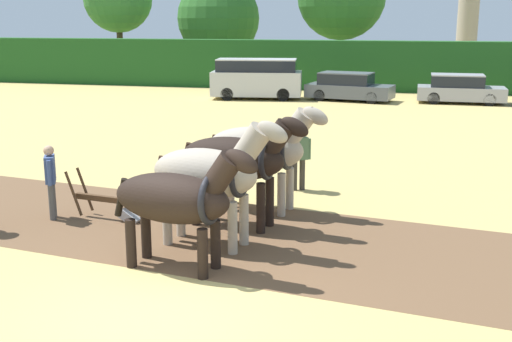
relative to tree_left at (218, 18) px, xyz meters
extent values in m
plane|color=tan|center=(10.30, -37.04, -4.24)|extent=(240.00, 240.00, 0.00)
cube|color=brown|center=(5.00, -32.77, -4.23)|extent=(35.77, 9.30, 0.01)
cube|color=#1E511E|center=(10.30, -6.14, -2.77)|extent=(64.28, 1.51, 2.94)
cylinder|color=#423323|center=(-7.08, -1.40, -2.08)|extent=(0.44, 0.44, 4.31)
cylinder|color=#4C3823|center=(0.00, 0.00, -2.92)|extent=(0.44, 0.44, 2.63)
sphere|color=#2D6628|center=(0.00, 0.00, 0.01)|extent=(5.88, 5.88, 5.88)
cylinder|color=#4C3823|center=(8.90, -1.19, -2.18)|extent=(0.44, 0.44, 4.11)
cylinder|color=gray|center=(18.71, 23.14, -0.98)|extent=(2.03, 2.03, 6.52)
ellipsoid|color=black|center=(10.01, -35.38, -2.99)|extent=(2.23, 1.19, 0.86)
cylinder|color=black|center=(10.73, -35.23, -3.81)|extent=(0.18, 0.18, 0.86)
cylinder|color=black|center=(10.66, -35.72, -3.81)|extent=(0.18, 0.18, 0.86)
cylinder|color=black|center=(9.37, -35.04, -3.81)|extent=(0.18, 0.18, 0.86)
cylinder|color=black|center=(9.30, -35.53, -3.81)|extent=(0.18, 0.18, 0.86)
cylinder|color=black|center=(10.91, -35.51, -2.52)|extent=(0.81, 0.51, 0.85)
ellipsoid|color=black|center=(11.29, -35.56, -2.24)|extent=(0.71, 0.35, 0.54)
cube|color=black|center=(11.08, -35.53, -2.34)|extent=(0.40, 0.13, 0.53)
cylinder|color=black|center=(9.02, -35.24, -3.08)|extent=(0.31, 0.16, 0.71)
torus|color=black|center=(10.75, -35.49, -2.92)|extent=(0.23, 0.88, 0.88)
ellipsoid|color=#B2A38E|center=(10.19, -34.13, -2.83)|extent=(2.20, 1.25, 0.92)
cylinder|color=#B2A38E|center=(10.90, -33.96, -3.74)|extent=(0.18, 0.18, 0.99)
cylinder|color=#B2A38E|center=(10.82, -34.49, -3.74)|extent=(0.18, 0.18, 0.99)
cylinder|color=#B2A38E|center=(9.55, -33.77, -3.74)|extent=(0.18, 0.18, 0.99)
cylinder|color=#B2A38E|center=(9.48, -34.30, -3.74)|extent=(0.18, 0.18, 0.99)
cylinder|color=#B2A38E|center=(11.07, -34.26, -2.30)|extent=(0.92, 0.55, 0.98)
ellipsoid|color=#B2A38E|center=(11.52, -34.32, -1.97)|extent=(0.71, 0.35, 0.54)
cube|color=black|center=(11.27, -34.28, -2.10)|extent=(0.46, 0.14, 0.62)
cylinder|color=black|center=(9.21, -33.99, -2.93)|extent=(0.31, 0.16, 0.71)
torus|color=black|center=(10.91, -34.23, -2.76)|extent=(0.24, 0.94, 0.94)
ellipsoid|color=black|center=(10.36, -32.88, -2.81)|extent=(2.36, 1.23, 0.88)
cylinder|color=black|center=(11.12, -32.73, -3.72)|extent=(0.18, 0.18, 1.04)
cylinder|color=black|center=(11.05, -33.23, -3.72)|extent=(0.18, 0.18, 1.04)
cylinder|color=black|center=(9.68, -32.53, -3.72)|extent=(0.18, 0.18, 1.04)
cylinder|color=black|center=(9.60, -33.03, -3.72)|extent=(0.18, 0.18, 1.04)
cylinder|color=black|center=(11.31, -33.02, -2.35)|extent=(0.81, 0.52, 0.84)
ellipsoid|color=black|center=(11.69, -33.07, -2.07)|extent=(0.71, 0.35, 0.54)
cube|color=black|center=(11.48, -33.04, -2.16)|extent=(0.39, 0.13, 0.52)
cylinder|color=black|center=(9.31, -32.73, -2.90)|extent=(0.31, 0.16, 0.71)
torus|color=black|center=(11.15, -32.99, -2.74)|extent=(0.23, 0.90, 0.89)
ellipsoid|color=#B2A38E|center=(10.54, -31.63, -2.84)|extent=(2.36, 1.32, 0.97)
cylinder|color=#B2A38E|center=(11.30, -31.46, -3.76)|extent=(0.18, 0.18, 0.96)
cylinder|color=#B2A38E|center=(11.22, -32.01, -3.76)|extent=(0.18, 0.18, 0.96)
cylinder|color=#B2A38E|center=(9.86, -31.25, -3.76)|extent=(0.18, 0.18, 0.96)
cylinder|color=#B2A38E|center=(9.78, -31.81, -3.76)|extent=(0.18, 0.18, 0.96)
cylinder|color=#B2A38E|center=(11.49, -31.77, -2.33)|extent=(0.90, 0.57, 0.93)
ellipsoid|color=#B2A38E|center=(11.90, -31.82, -2.03)|extent=(0.71, 0.35, 0.54)
cube|color=black|center=(11.67, -31.79, -2.12)|extent=(0.43, 0.14, 0.57)
cylinder|color=black|center=(9.48, -31.48, -2.94)|extent=(0.31, 0.16, 0.71)
torus|color=black|center=(11.32, -31.74, -2.77)|extent=(0.24, 0.98, 0.98)
cube|color=#4C331E|center=(7.60, -33.13, -3.79)|extent=(1.47, 0.30, 0.12)
cube|color=#939399|center=(8.19, -33.21, -4.14)|extent=(0.50, 0.26, 0.39)
cylinder|color=#4C331E|center=(6.98, -32.84, -3.69)|extent=(0.40, 0.11, 0.96)
cylinder|color=#4C331E|center=(6.92, -33.24, -3.69)|extent=(0.40, 0.11, 0.96)
cylinder|color=#4C4C4C|center=(6.43, -33.27, -3.83)|extent=(0.14, 0.14, 0.81)
cylinder|color=#4C4C4C|center=(6.53, -33.46, -3.83)|extent=(0.14, 0.14, 0.81)
cube|color=#3D5184|center=(6.48, -33.36, -3.14)|extent=(0.40, 0.51, 0.57)
sphere|color=tan|center=(6.48, -33.36, -2.74)|extent=(0.22, 0.22, 0.22)
cylinder|color=#3D5184|center=(6.34, -33.11, -3.16)|extent=(0.09, 0.09, 0.54)
cylinder|color=#3D5184|center=(6.61, -33.61, -3.16)|extent=(0.09, 0.09, 0.54)
cylinder|color=#38332D|center=(11.29, -29.71, -3.84)|extent=(0.14, 0.14, 0.78)
cylinder|color=#38332D|center=(11.10, -29.81, -3.84)|extent=(0.14, 0.14, 0.78)
cube|color=#4C6B4C|center=(11.20, -29.76, -3.17)|extent=(0.50, 0.39, 0.56)
sphere|color=tan|center=(11.20, -29.76, -2.79)|extent=(0.21, 0.21, 0.21)
cylinder|color=#4C6B4C|center=(11.44, -29.63, -3.20)|extent=(0.09, 0.09, 0.52)
cylinder|color=#4C6B4C|center=(10.95, -29.89, -3.20)|extent=(0.09, 0.09, 0.52)
cylinder|color=#665B4C|center=(11.20, -29.76, -2.72)|extent=(0.40, 0.40, 0.02)
cylinder|color=#665B4C|center=(11.20, -29.76, -2.67)|extent=(0.20, 0.20, 0.10)
cube|color=#BCBCC1|center=(5.68, -11.63, -3.41)|extent=(5.01, 2.65, 1.28)
cube|color=black|center=(5.68, -11.63, -2.47)|extent=(4.41, 2.37, 0.60)
cube|color=#BCBCC1|center=(5.68, -11.63, -2.14)|extent=(4.41, 2.37, 0.06)
cylinder|color=black|center=(7.01, -10.54, -3.90)|extent=(0.69, 0.31, 0.67)
cylinder|color=black|center=(7.27, -12.29, -3.90)|extent=(0.69, 0.31, 0.67)
cylinder|color=black|center=(4.08, -10.96, -3.90)|extent=(0.69, 0.31, 0.67)
cylinder|color=black|center=(4.34, -12.71, -3.90)|extent=(0.69, 0.31, 0.67)
cube|color=#565B66|center=(10.63, -11.30, -3.73)|extent=(4.69, 2.60, 0.68)
cube|color=black|center=(10.41, -11.26, -3.11)|extent=(2.91, 2.10, 0.57)
cube|color=#565B66|center=(10.41, -11.26, -2.80)|extent=(2.91, 2.10, 0.06)
cylinder|color=black|center=(12.13, -10.73, -3.93)|extent=(0.64, 0.32, 0.61)
cylinder|color=black|center=(11.84, -12.34, -3.93)|extent=(0.64, 0.32, 0.61)
cylinder|color=black|center=(9.42, -10.25, -3.93)|extent=(0.64, 0.32, 0.61)
cylinder|color=black|center=(9.13, -11.86, -3.93)|extent=(0.64, 0.32, 0.61)
cube|color=#9E9EA8|center=(16.23, -10.94, -3.73)|extent=(4.32, 1.85, 0.67)
cube|color=black|center=(16.02, -10.94, -3.12)|extent=(2.60, 1.66, 0.56)
cube|color=#9E9EA8|center=(16.02, -10.94, -2.81)|extent=(2.60, 1.66, 0.06)
cylinder|color=black|center=(17.57, -10.15, -3.93)|extent=(0.61, 0.22, 0.61)
cylinder|color=black|center=(17.56, -11.76, -3.93)|extent=(0.61, 0.22, 0.61)
cylinder|color=black|center=(14.90, -10.13, -3.93)|extent=(0.61, 0.22, 0.61)
cylinder|color=black|center=(14.89, -11.74, -3.93)|extent=(0.61, 0.22, 0.61)
camera|label=1|loc=(13.89, -45.18, -0.03)|focal=45.00mm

